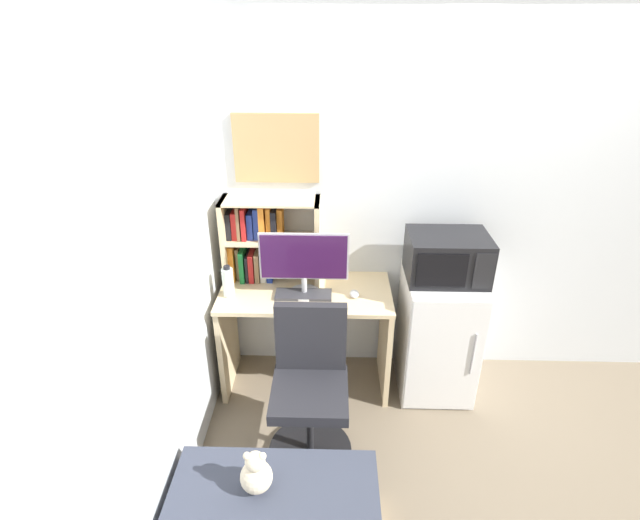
# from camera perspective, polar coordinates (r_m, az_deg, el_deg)

# --- Properties ---
(wall_back) EXTENTS (6.40, 0.04, 2.60)m
(wall_back) POSITION_cam_1_polar(r_m,az_deg,el_deg) (3.52, 21.46, 6.14)
(wall_back) COLOR silver
(wall_back) RESTS_ON ground_plane
(wall_left) EXTENTS (0.04, 4.40, 2.60)m
(wall_left) POSITION_cam_1_polar(r_m,az_deg,el_deg) (2.05, -22.88, -9.30)
(wall_left) COLOR silver
(wall_left) RESTS_ON ground_plane
(desk) EXTENTS (1.16, 0.57, 0.78)m
(desk) POSITION_cam_1_polar(r_m,az_deg,el_deg) (3.39, -1.69, -7.28)
(desk) COLOR beige
(desk) RESTS_ON ground_plane
(hutch_bookshelf) EXTENTS (0.66, 0.24, 0.59)m
(hutch_bookshelf) POSITION_cam_1_polar(r_m,az_deg,el_deg) (3.31, -7.07, 2.48)
(hutch_bookshelf) COLOR beige
(hutch_bookshelf) RESTS_ON desk
(monitor) EXTENTS (0.58, 0.21, 0.44)m
(monitor) POSITION_cam_1_polar(r_m,az_deg,el_deg) (3.11, -1.92, -0.08)
(monitor) COLOR #B7B7BC
(monitor) RESTS_ON desk
(keyboard) EXTENTS (0.37, 0.14, 0.02)m
(keyboard) POSITION_cam_1_polar(r_m,az_deg,el_deg) (3.20, -1.97, -4.12)
(keyboard) COLOR #333338
(keyboard) RESTS_ON desk
(computer_mouse) EXTENTS (0.06, 0.09, 0.04)m
(computer_mouse) POSITION_cam_1_polar(r_m,az_deg,el_deg) (3.20, 4.08, -4.02)
(computer_mouse) COLOR silver
(computer_mouse) RESTS_ON desk
(water_bottle) EXTENTS (0.08, 0.08, 0.22)m
(water_bottle) POSITION_cam_1_polar(r_m,az_deg,el_deg) (3.21, -10.83, -2.57)
(water_bottle) COLOR silver
(water_bottle) RESTS_ON desk
(mini_fridge) EXTENTS (0.50, 0.57, 0.90)m
(mini_fridge) POSITION_cam_1_polar(r_m,az_deg,el_deg) (3.51, 13.68, -8.45)
(mini_fridge) COLOR white
(mini_fridge) RESTS_ON ground_plane
(microwave) EXTENTS (0.51, 0.39, 0.30)m
(microwave) POSITION_cam_1_polar(r_m,az_deg,el_deg) (3.21, 14.82, 0.36)
(microwave) COLOR black
(microwave) RESTS_ON mini_fridge
(desk_chair) EXTENTS (0.51, 0.51, 0.96)m
(desk_chair) POSITION_cam_1_polar(r_m,az_deg,el_deg) (2.98, -1.17, -15.55)
(desk_chair) COLOR black
(desk_chair) RESTS_ON ground_plane
(teddy_bear) EXTENTS (0.16, 0.16, 0.24)m
(teddy_bear) POSITION_cam_1_polar(r_m,az_deg,el_deg) (2.51, -7.57, -23.77)
(teddy_bear) COLOR beige
(teddy_bear) RESTS_ON bed
(wall_corkboard) EXTENTS (0.55, 0.02, 0.45)m
(wall_corkboard) POSITION_cam_1_polar(r_m,az_deg,el_deg) (3.19, -5.20, 13.00)
(wall_corkboard) COLOR tan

